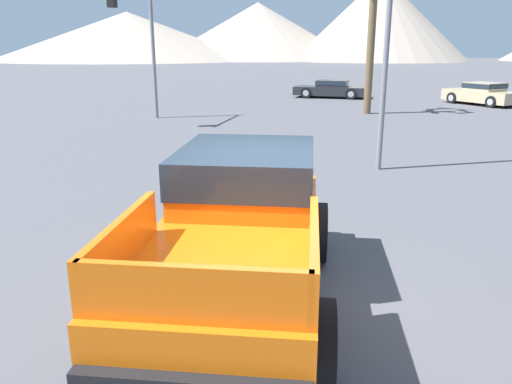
# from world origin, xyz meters

# --- Properties ---
(ground_plane) EXTENTS (320.00, 320.00, 0.00)m
(ground_plane) POSITION_xyz_m (0.00, 0.00, 0.00)
(ground_plane) COLOR #4C4C51
(orange_pickup_truck) EXTENTS (2.73, 5.28, 1.82)m
(orange_pickup_truck) POSITION_xyz_m (-0.40, -0.05, 1.05)
(orange_pickup_truck) COLOR orange
(orange_pickup_truck) RESTS_ON ground_plane
(parked_car_tan) EXTENTS (4.14, 4.26, 1.23)m
(parked_car_tan) POSITION_xyz_m (6.99, 24.69, 0.62)
(parked_car_tan) COLOR tan
(parked_car_tan) RESTS_ON ground_plane
(parked_car_dark) EXTENTS (4.61, 2.05, 1.10)m
(parked_car_dark) POSITION_xyz_m (-1.65, 26.71, 0.57)
(parked_car_dark) COLOR #232328
(parked_car_dark) RESTS_ON ground_plane
(traffic_light_main) EXTENTS (0.38, 3.91, 5.73)m
(traffic_light_main) POSITION_xyz_m (-8.56, 13.94, 4.01)
(traffic_light_main) COLOR slate
(traffic_light_main) RESTS_ON ground_plane
(distant_mountain_range) EXTENTS (157.42, 70.31, 18.68)m
(distant_mountain_range) POSITION_xyz_m (-21.17, 118.03, 6.92)
(distant_mountain_range) COLOR gray
(distant_mountain_range) RESTS_ON ground_plane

